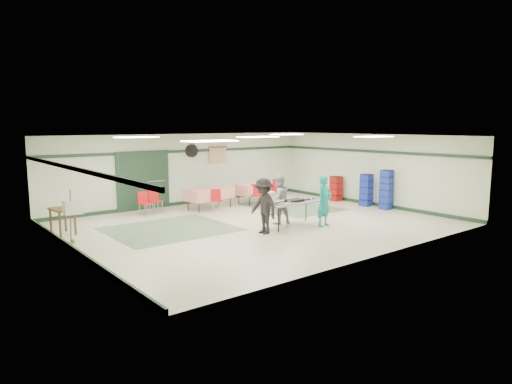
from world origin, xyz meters
TOP-DOWN VIEW (x-y plane):
  - floor at (0.00, 0.00)m, footprint 11.00×11.00m
  - ceiling at (0.00, 0.00)m, footprint 11.00×11.00m
  - wall_back at (0.00, 4.50)m, footprint 11.00×0.00m
  - wall_front at (0.00, -4.50)m, footprint 11.00×0.00m
  - wall_left at (-5.50, 0.00)m, footprint 0.00×9.00m
  - wall_right at (5.50, 0.00)m, footprint 0.00×9.00m
  - trim_back at (0.00, 4.47)m, footprint 11.00×0.06m
  - baseboard_back at (0.00, 4.47)m, footprint 11.00×0.06m
  - trim_left at (-5.47, 0.00)m, footprint 0.06×9.00m
  - baseboard_left at (-5.47, 0.00)m, footprint 0.06×9.00m
  - trim_right at (5.47, 0.00)m, footprint 0.06×9.00m
  - baseboard_right at (5.47, 0.00)m, footprint 0.06×9.00m
  - green_patch_a at (-2.50, 1.00)m, footprint 3.50×3.00m
  - green_patch_b at (2.80, 1.50)m, footprint 2.50×3.50m
  - double_door_left at (-2.20, 4.44)m, footprint 0.90×0.06m
  - double_door_right at (-1.25, 4.44)m, footprint 0.90×0.06m
  - door_frame at (-1.73, 4.42)m, footprint 2.00×0.03m
  - wall_fan at (0.30, 4.44)m, footprint 0.50×0.10m
  - scroll_banner at (1.50, 4.44)m, footprint 0.80×0.02m
  - serving_table at (0.60, -0.96)m, footprint 1.97×0.82m
  - sheet_tray_right at (1.17, -1.00)m, footprint 0.58×0.45m
  - sheet_tray_mid at (0.55, -0.87)m, footprint 0.54×0.41m
  - sheet_tray_left at (0.05, -1.09)m, footprint 0.62×0.48m
  - baking_pan at (0.60, -1.02)m, footprint 0.53×0.33m
  - foam_box_stack at (-0.28, -0.92)m, footprint 0.23×0.21m
  - volunteer_teal at (1.36, -1.52)m, footprint 0.59×0.42m
  - volunteer_grey at (0.50, -0.42)m, footprint 0.83×0.70m
  - volunteer_dark at (-0.69, -1.12)m, footprint 0.62×1.04m
  - dining_table_a at (2.41, 3.07)m, footprint 1.83×1.02m
  - dining_table_b at (0.21, 3.07)m, footprint 1.91×1.05m
  - chair_a at (2.46, 2.49)m, footprint 0.46×0.46m
  - chair_b at (1.92, 2.49)m, footprint 0.48×0.48m
  - chair_c at (3.03, 2.50)m, footprint 0.55×0.55m
  - chair_d at (0.11, 2.49)m, footprint 0.48×0.48m
  - chair_loose_a at (-1.73, 3.55)m, footprint 0.41×0.41m
  - chair_loose_b at (-2.21, 3.35)m, footprint 0.46×0.46m
  - crate_stack_blue_a at (5.15, -0.11)m, footprint 0.40×0.40m
  - crate_stack_red at (5.15, 1.38)m, footprint 0.39×0.39m
  - crate_stack_blue_b at (5.15, -1.00)m, footprint 0.41×0.41m
  - printer_table at (-5.15, 2.29)m, footprint 0.60×0.85m
  - office_printer at (-5.15, 1.29)m, footprint 0.47×0.42m
  - broom at (-5.23, 1.24)m, footprint 0.05×0.22m

SIDE VIEW (x-z plane):
  - floor at x=0.00m, z-range 0.00..0.00m
  - green_patch_a at x=-2.50m, z-range 0.00..0.01m
  - green_patch_b at x=2.80m, z-range 0.00..0.01m
  - baseboard_back at x=0.00m, z-range 0.00..0.12m
  - baseboard_left at x=-5.47m, z-range 0.00..0.12m
  - baseboard_right at x=5.47m, z-range 0.00..0.12m
  - chair_d at x=0.11m, z-range 0.08..0.86m
  - chair_a at x=2.46m, z-range 0.09..0.89m
  - crate_stack_red at x=5.15m, z-range 0.00..1.00m
  - chair_b at x=1.92m, z-range 0.09..0.91m
  - chair_loose_b at x=-2.21m, z-range 0.09..0.92m
  - chair_loose_a at x=-1.73m, z-range 0.09..0.92m
  - dining_table_a at x=2.41m, z-range 0.19..0.95m
  - dining_table_b at x=0.21m, z-range 0.19..0.95m
  - chair_c at x=3.03m, z-range 0.11..1.04m
  - crate_stack_blue_a at x=5.15m, z-range 0.00..1.21m
  - printer_table at x=-5.15m, z-range 0.25..1.00m
  - crate_stack_blue_b at x=5.15m, z-range 0.00..1.43m
  - serving_table at x=0.60m, z-range 0.34..1.10m
  - broom at x=-5.23m, z-range 0.03..1.41m
  - volunteer_grey at x=0.50m, z-range 0.00..1.53m
  - volunteer_teal at x=1.36m, z-range 0.00..1.54m
  - sheet_tray_right at x=1.17m, z-range 0.76..0.78m
  - sheet_tray_mid at x=0.55m, z-range 0.76..0.78m
  - sheet_tray_left at x=0.05m, z-range 0.76..0.78m
  - volunteer_dark at x=-0.69m, z-range 0.00..1.57m
  - baking_pan at x=0.60m, z-range 0.76..0.84m
  - office_printer at x=-5.15m, z-range 0.75..1.10m
  - foam_box_stack at x=-0.28m, z-range 0.76..1.13m
  - double_door_left at x=-2.20m, z-range 0.00..2.10m
  - double_door_right at x=-1.25m, z-range 0.00..2.10m
  - door_frame at x=-1.73m, z-range -0.02..2.12m
  - wall_back at x=0.00m, z-range -4.15..6.85m
  - wall_front at x=0.00m, z-range -4.15..6.85m
  - wall_left at x=-5.50m, z-range -3.15..5.85m
  - wall_right at x=5.50m, z-range -3.15..5.85m
  - scroll_banner at x=1.50m, z-range 1.55..2.15m
  - trim_back at x=0.00m, z-range 2.00..2.10m
  - trim_left at x=-5.47m, z-range 2.00..2.10m
  - trim_right at x=5.47m, z-range 2.00..2.10m
  - wall_fan at x=0.30m, z-range 1.80..2.30m
  - ceiling at x=0.00m, z-range 2.70..2.70m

